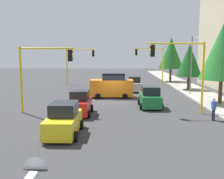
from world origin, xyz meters
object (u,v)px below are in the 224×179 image
traffic_signal_near_left (182,63)px  car_red (80,104)px  car_silver (134,84)px  pedestrian_crossing (214,108)px  car_yellow (64,120)px  tree_roadside_far (171,53)px  tree_roadside_near (223,51)px  traffic_signal_far_right (78,59)px  delivery_van_orange (112,86)px  street_lamp_curbside (192,59)px  traffic_signal_far_left (151,59)px  traffic_signal_near_right (42,66)px  car_green (150,98)px  tree_roadside_mid (189,60)px

traffic_signal_near_left → car_red: size_ratio=1.64×
car_silver → pedestrian_crossing: size_ratio=2.46×
car_red → car_yellow: size_ratio=0.88×
tree_roadside_far → tree_roadside_near: (20.00, 1.00, 0.17)m
traffic_signal_far_right → car_yellow: traffic_signal_far_right is taller
tree_roadside_near → delivery_van_orange: size_ratio=1.64×
tree_roadside_far → car_red: tree_roadside_far is taller
traffic_signal_far_right → car_red: traffic_signal_far_right is taller
street_lamp_curbside → tree_roadside_near: tree_roadside_near is taller
traffic_signal_near_left → car_silver: (-13.17, -3.07, -3.27)m
traffic_signal_far_left → tree_roadside_far: bearing=136.6°
traffic_signal_far_right → tree_roadside_far: bearing=104.7°
traffic_signal_near_right → car_green: bearing=105.7°
traffic_signal_far_right → traffic_signal_far_left: 11.42m
delivery_van_orange → car_yellow: (13.98, -2.63, -0.38)m
traffic_signal_near_left → traffic_signal_far_left: 20.00m
traffic_signal_far_right → car_yellow: 26.33m
traffic_signal_near_right → traffic_signal_far_right: traffic_signal_far_right is taller
traffic_signal_far_right → delivery_van_orange: 13.51m
traffic_signal_far_right → pedestrian_crossing: size_ratio=3.33×
traffic_signal_near_left → tree_roadside_far: 24.31m
tree_roadside_mid → traffic_signal_near_right: bearing=-48.2°
pedestrian_crossing → traffic_signal_far_right: bearing=-148.9°
tree_roadside_near → car_red: (4.53, -13.04, -4.26)m
delivery_van_orange → pedestrian_crossing: delivery_van_orange is taller
car_yellow → pedestrian_crossing: (-3.76, 10.46, 0.01)m
tree_roadside_near → traffic_signal_far_left: bearing=-163.4°
traffic_signal_far_left → tree_roadside_mid: bearing=35.5°
tree_roadside_near → car_green: tree_roadside_near is taller
traffic_signal_near_left → tree_roadside_far: (-24.00, 3.77, 0.81)m
traffic_signal_near_right → tree_roadside_near: bearing=103.9°
tree_roadside_near → car_green: bearing=-78.6°
delivery_van_orange → car_green: size_ratio=1.23×
traffic_signal_far_right → tree_roadside_mid: tree_roadside_mid is taller
tree_roadside_mid → car_red: size_ratio=1.71×
tree_roadside_far → car_silver: bearing=-32.3°
car_yellow → traffic_signal_near_left: bearing=125.2°
traffic_signal_far_left → traffic_signal_near_right: bearing=-29.7°
traffic_signal_far_right → traffic_signal_near_right: bearing=0.1°
tree_roadside_mid → delivery_van_orange: 12.09m
traffic_signal_near_right → car_red: 4.39m
delivery_van_orange → pedestrian_crossing: (10.22, 7.84, -0.37)m
tree_roadside_far → tree_roadside_near: 20.03m
street_lamp_curbside → delivery_van_orange: size_ratio=1.46×
tree_roadside_mid → street_lamp_curbside: bearing=-10.3°
car_green → car_silver: size_ratio=0.93×
car_green → car_red: same height
tree_roadside_near → pedestrian_crossing: (6.22, -2.80, -4.25)m
tree_roadside_mid → car_yellow: tree_roadside_mid is taller
tree_roadside_near → car_green: size_ratio=2.02×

